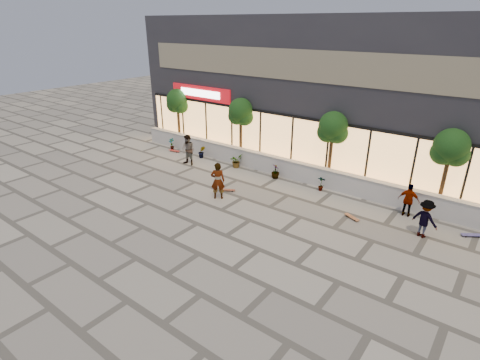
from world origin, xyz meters
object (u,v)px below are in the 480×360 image
Objects in this scene: tree_midwest at (241,113)px; tree_mideast at (333,129)px; skateboard_right_near at (352,217)px; tree_west at (177,102)px; skater_right_far at (425,219)px; skateboard_center at (228,190)px; skater_center at (218,181)px; skater_right_near at (409,200)px; skater_left at (188,150)px; tree_east at (451,150)px; skateboard_left at (174,151)px; skateboard_right_far at (472,235)px.

tree_mideast is at bearing 0.00° from tree_midwest.
tree_west is at bearing -169.59° from skateboard_right_near.
tree_west is at bearing 180.00° from tree_midwest.
skateboard_right_near is (-2.85, -0.31, -0.73)m from skater_right_far.
tree_mideast reaches higher than skateboard_center.
tree_mideast is at bearing 153.09° from skateboard_right_near.
skater_center is 1.21× the size of skater_right_near.
skater_left is (-4.51, 2.51, -0.00)m from skater_center.
tree_east is 2.09× the size of skater_left.
tree_east reaches higher than skateboard_right_near.
tree_mideast is at bearing -1.13° from skateboard_left.
skateboard_left is at bearing -64.10° from skater_center.
tree_midwest and tree_mideast have the same top height.
tree_west reaches higher than skateboard_right_near.
skateboard_right_far is at bearing -125.66° from skater_right_far.
tree_mideast reaches higher than skater_right_near.
tree_east is 4.82× the size of skateboard_right_far.
skater_center is at bearing -123.68° from tree_mideast.
skater_right_far reaches higher than skateboard_right_far.
skater_center reaches higher than skateboard_center.
tree_midwest reaches higher than skateboard_center.
skater_left is 2.31× the size of skateboard_right_far.
skateboard_left is at bearing -164.19° from skateboard_right_near.
tree_midwest is at bearing 48.99° from skater_left.
tree_mideast is 4.70× the size of skateboard_left.
tree_midwest is 2.09× the size of skater_center.
tree_east is (11.50, 0.00, 0.00)m from tree_midwest.
tree_midwest is 1.00× the size of tree_mideast.
skater_right_near is (4.50, -1.40, -2.21)m from tree_mideast.
skater_center is (-8.95, -5.18, -2.05)m from tree_east.
tree_east is 2.52× the size of skater_right_near.
skater_right_near is 1.94× the size of skateboard_right_near.
tree_west is 2.41× the size of skater_right_far.
tree_midwest is at bearing 92.43° from skateboard_center.
skater_center is 1.00× the size of skater_left.
skateboard_left is at bearing 150.50° from skater_left.
skateboard_center is 0.94× the size of skateboard_right_near.
tree_midwest reaches higher than skateboard_left.
tree_west is 18.95m from skateboard_right_far.
skater_left reaches higher than skater_right_near.
skateboard_right_far is (7.15, -1.64, -2.90)m from tree_mideast.
tree_mideast is 11.00m from skateboard_left.
tree_mideast is at bearing -9.37° from skater_right_far.
tree_east is at bearing -71.85° from skater_right_far.
skater_right_far is at bearing -18.47° from skateboard_center.
tree_mideast is 2.09× the size of skater_left.
skater_right_far is 2.03× the size of skateboard_right_near.
tree_west is 2.09× the size of skater_left.
skateboard_center is (7.91, -4.24, -2.91)m from tree_west.
skater_center is at bearing 22.05° from skater_right_near.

